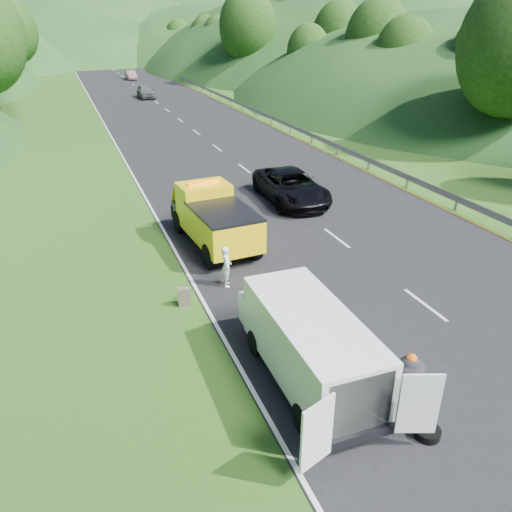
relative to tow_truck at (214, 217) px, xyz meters
name	(u,v)px	position (x,y,z in m)	size (l,w,h in m)	color
ground	(318,293)	(2.16, -5.36, -1.21)	(320.00, 320.00, 0.00)	#38661E
road_surface	(167,110)	(5.16, 34.64, -1.20)	(14.00, 200.00, 0.02)	black
guardrail	(203,92)	(12.46, 47.14, -1.21)	(0.06, 140.00, 1.52)	gray
tree_line_right	(271,82)	(25.16, 54.64, -1.21)	(14.00, 140.00, 14.00)	#315C1B
hills_backdrop	(107,55)	(8.66, 129.34, -1.21)	(201.00, 288.60, 44.00)	#2D5B23
tow_truck	(214,217)	(0.00, 0.00, 0.00)	(2.57, 5.93, 2.48)	black
white_van	(308,342)	(-0.26, -9.35, -0.02)	(3.28, 5.99, 2.12)	black
woman	(227,286)	(-0.64, -3.69, -1.21)	(0.55, 0.40, 1.51)	white
child	(267,305)	(0.22, -5.46, -1.21)	(0.47, 0.37, 0.97)	#D5D571
worker	(402,420)	(1.23, -11.54, -1.21)	(1.18, 0.68, 1.82)	black
suitcase	(184,297)	(-2.38, -4.50, -0.89)	(0.40, 0.22, 0.65)	brown
spare_tire	(426,436)	(1.45, -12.16, -1.21)	(0.62, 0.62, 0.20)	black
passing_suv	(291,201)	(5.32, 3.86, -1.21)	(2.65, 5.74, 1.60)	black
dist_car_a	(146,98)	(4.64, 44.34, -1.21)	(1.82, 4.53, 1.54)	#48484D
dist_car_b	(131,80)	(5.88, 65.40, -1.21)	(1.40, 4.02, 1.33)	brown
dist_car_c	(118,67)	(6.59, 88.88, -1.21)	(2.17, 5.34, 1.55)	#9F604F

